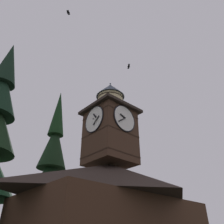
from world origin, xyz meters
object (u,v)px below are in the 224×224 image
at_px(pine_tree_behind, 48,188).
at_px(flying_bird_high, 68,13).
at_px(moon, 48,196).
at_px(building_main, 110,215).
at_px(clock_tower, 110,126).
at_px(flying_bird_low, 129,67).

bearing_deg(pine_tree_behind, flying_bird_high, 61.34).
bearing_deg(moon, building_main, 69.13).
xyz_separation_m(building_main, clock_tower, (-0.13, -0.22, 7.17)).
relative_size(moon, flying_bird_high, 3.24).
bearing_deg(flying_bird_high, pine_tree_behind, -118.66).
distance_m(clock_tower, moon, 41.79).
bearing_deg(flying_bird_low, clock_tower, -67.12).
bearing_deg(flying_bird_high, building_main, -178.59).
xyz_separation_m(moon, flying_bird_high, (20.43, 39.40, 8.73)).
height_order(clock_tower, pine_tree_behind, pine_tree_behind).
xyz_separation_m(clock_tower, flying_bird_high, (5.58, 0.35, 9.87)).
bearing_deg(building_main, pine_tree_behind, -81.27).
height_order(building_main, flying_bird_high, flying_bird_high).
bearing_deg(clock_tower, flying_bird_high, 3.61).
bearing_deg(flying_bird_low, flying_bird_high, -12.98).
distance_m(clock_tower, pine_tree_behind, 8.71).
distance_m(pine_tree_behind, flying_bird_low, 14.02).
xyz_separation_m(pine_tree_behind, moon, (-16.15, -31.58, 5.42)).
xyz_separation_m(building_main, flying_bird_high, (5.46, 0.13, 17.03)).
bearing_deg(moon, pine_tree_behind, 62.91).
bearing_deg(moon, flying_bird_high, 62.59).
xyz_separation_m(building_main, pine_tree_behind, (1.18, -7.69, 2.88)).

